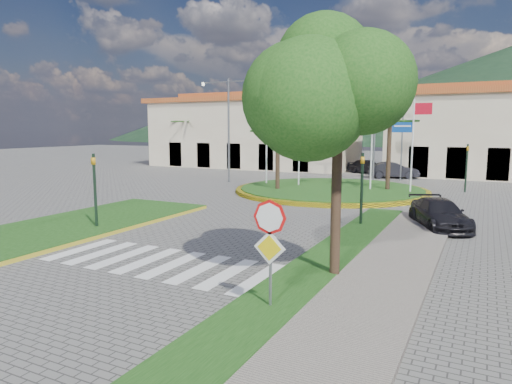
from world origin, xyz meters
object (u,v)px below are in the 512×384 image
at_px(roundabout_island, 331,190).
at_px(car_side_right, 439,214).
at_px(stop_sign, 270,237).
at_px(white_van, 293,163).
at_px(car_dark_b, 393,170).
at_px(car_dark_a, 368,166).
at_px(deciduous_tree, 339,92).

distance_m(roundabout_island, car_side_right, 11.36).
relative_size(stop_sign, white_van, 0.56).
distance_m(white_van, car_dark_b, 11.15).
bearing_deg(car_dark_a, car_side_right, -137.65).
height_order(stop_sign, car_side_right, stop_sign).
xyz_separation_m(white_van, car_side_right, (15.99, -22.68, -0.05)).
relative_size(stop_sign, car_dark_a, 0.68).
relative_size(white_van, car_dark_b, 1.15).
height_order(deciduous_tree, white_van, deciduous_tree).
xyz_separation_m(deciduous_tree, car_dark_b, (-3.39, 27.71, -4.49)).
distance_m(roundabout_island, car_dark_b, 10.92).
bearing_deg(car_dark_a, deciduous_tree, -146.38).
height_order(white_van, car_dark_b, car_dark_b).
distance_m(deciduous_tree, car_side_right, 9.83).
distance_m(deciduous_tree, white_van, 34.45).
bearing_deg(white_van, deciduous_tree, -145.84).
bearing_deg(roundabout_island, deciduous_tree, -72.09).
relative_size(roundabout_island, white_van, 2.67).
bearing_deg(car_side_right, deciduous_tree, -128.06).
bearing_deg(stop_sign, roundabout_island, 103.73).
bearing_deg(car_dark_a, stop_sign, -148.37).
bearing_deg(white_van, car_dark_a, -80.66).
xyz_separation_m(roundabout_island, stop_sign, (4.90, -20.04, 1.62)).
xyz_separation_m(car_dark_a, car_side_right, (8.36, -22.60, -0.06)).
height_order(deciduous_tree, car_dark_a, deciduous_tree).
height_order(white_van, car_dark_a, car_dark_a).
distance_m(white_van, car_dark_a, 7.62).
bearing_deg(stop_sign, car_dark_b, 95.18).
height_order(car_dark_a, car_side_right, car_dark_a).
bearing_deg(car_side_right, roundabout_island, 106.53).
relative_size(deciduous_tree, car_side_right, 1.62).
distance_m(white_van, car_side_right, 27.75).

